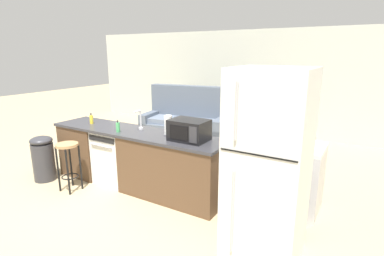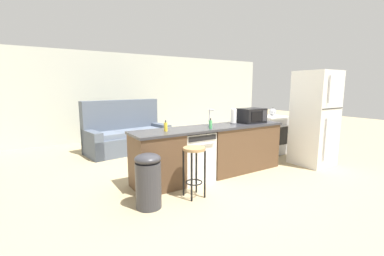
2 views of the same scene
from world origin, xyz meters
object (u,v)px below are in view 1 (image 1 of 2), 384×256
Objects in this scene: refrigerator at (268,167)px; paper_towel_roll at (168,125)px; soap_bottle at (118,127)px; couch at (187,123)px; dishwasher at (117,156)px; trash_bin at (43,158)px; microwave at (189,130)px; stove_range at (291,176)px; dish_soap_bottle at (91,119)px; bar_stool at (68,157)px; kettle at (310,137)px.

paper_towel_roll is at bearing 159.00° from refrigerator.
soap_bottle is 0.08× the size of couch.
dishwasher is 2.98× the size of paper_towel_roll.
trash_bin is (-1.31, -0.41, -0.59)m from soap_bottle.
stove_range is at bearing 23.96° from microwave.
refrigerator reaches higher than paper_towel_roll.
dishwasher is 2.66m from stove_range.
dish_soap_bottle is 0.76m from bar_stool.
soap_bottle is 0.86× the size of kettle.
couch is at bearing 116.81° from paper_towel_roll.
kettle is at bearing 18.22° from trash_bin.
refrigerator reaches higher than trash_bin.
dish_soap_bottle is 2.71m from couch.
trash_bin is at bearing -151.30° from dishwasher.
dish_soap_bottle is (-0.52, -0.01, 0.55)m from dishwasher.
stove_range is at bearing 10.19° from dish_soap_bottle.
dishwasher is 1.50m from microwave.
paper_towel_roll is 0.13× the size of couch.
dishwasher is at bearing 59.01° from bar_stool.
refrigerator is 1.36m from microwave.
soap_bottle is at bearing -160.93° from paper_towel_roll.
soap_bottle is 0.24× the size of trash_bin.
dishwasher reaches higher than bar_stool.
kettle is at bearing 18.67° from soap_bottle.
trash_bin is at bearing 177.06° from bar_stool.
bar_stool is at bearing -120.99° from dishwasher.
dish_soap_bottle is (-1.49, -0.09, -0.07)m from paper_towel_roll.
microwave is at bearing -0.06° from dishwasher.
dishwasher is 2.71m from refrigerator.
microwave is at bearing 8.82° from soap_bottle.
trash_bin is at bearing -179.47° from refrigerator.
kettle is 0.28× the size of bar_stool.
paper_towel_roll is 2.24m from trash_bin.
microwave reaches higher than kettle.
dishwasher is 1.15m from paper_towel_roll.
dish_soap_bottle is (-3.12, -0.56, 0.52)m from stove_range.
kettle is (0.17, 0.13, 0.53)m from stove_range.
kettle is 0.28× the size of trash_bin.
soap_bottle is (0.24, -0.18, 0.55)m from dishwasher.
kettle is at bearing 18.51° from paper_towel_roll.
kettle is at bearing 25.82° from microwave.
kettle is (1.41, 0.68, -0.05)m from microwave.
microwave is 2.84× the size of dish_soap_bottle.
kettle is at bearing 22.45° from bar_stool.
dishwasher is at bearing -168.09° from stove_range.
couch reaches higher than kettle.
trash_bin is 0.35× the size of couch.
stove_range is at bearing 16.14° from paper_towel_roll.
refrigerator is at bearing -47.43° from couch.
stove_range is 3.19m from bar_stool.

